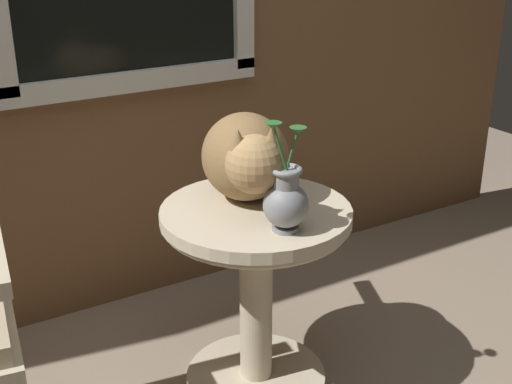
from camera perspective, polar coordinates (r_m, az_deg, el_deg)
The scene contains 3 objects.
wicker_side_table at distance 2.02m, azimuth 0.00°, elevation -6.26°, with size 0.54×0.54×0.59m.
cat at distance 1.94m, azimuth -0.79°, elevation 2.87°, with size 0.34×0.57×0.27m.
pewter_vase_with_ivy at distance 1.77m, azimuth 2.48°, elevation -0.58°, with size 0.12×0.12×0.29m.
Camera 1 is at (-0.65, -1.36, 1.37)m, focal length 48.44 mm.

